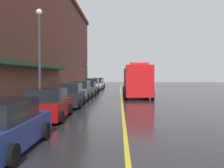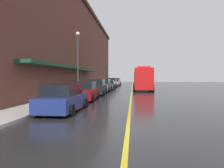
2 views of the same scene
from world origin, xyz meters
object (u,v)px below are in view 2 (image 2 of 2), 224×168
(parked_car_7, at_px, (117,82))
(fire_truck, at_px, (143,79))
(traffic_light_near, at_px, (107,72))
(parked_car_6, at_px, (115,83))
(parked_car_1, at_px, (85,91))
(parking_meter_0, at_px, (89,85))
(parked_car_4, at_px, (109,85))
(parked_car_2, at_px, (97,88))
(parked_car_3, at_px, (104,85))
(parked_car_5, at_px, (112,83))
(parking_meter_2, at_px, (110,81))
(street_lamp_left, at_px, (78,56))
(parking_meter_1, at_px, (97,83))
(parked_car_0, at_px, (64,99))

(parked_car_7, height_order, fire_truck, fire_truck)
(traffic_light_near, bearing_deg, parked_car_6, 69.71)
(parked_car_1, distance_m, parking_meter_0, 7.99)
(parked_car_4, bearing_deg, parked_car_1, 180.00)
(fire_truck, bearing_deg, parked_car_2, -32.66)
(parked_car_3, height_order, fire_truck, fire_truck)
(parked_car_7, bearing_deg, parked_car_3, -177.81)
(fire_truck, bearing_deg, traffic_light_near, -148.34)
(traffic_light_near, bearing_deg, parked_car_5, -57.49)
(parked_car_2, xyz_separation_m, fire_truck, (5.64, 8.89, 0.87))
(parking_meter_0, distance_m, parking_meter_2, 24.03)
(street_lamp_left, bearing_deg, parking_meter_2, 88.73)
(traffic_light_near, bearing_deg, parking_meter_1, -90.29)
(parked_car_5, xyz_separation_m, parking_meter_0, (-1.31, -15.93, 0.19))
(parked_car_0, xyz_separation_m, parked_car_2, (-0.06, 11.78, 0.06))
(parked_car_7, relative_size, parking_meter_1, 3.16)
(parking_meter_2, bearing_deg, parked_car_4, -84.28)
(parked_car_7, bearing_deg, traffic_light_near, 174.74)
(street_lamp_left, bearing_deg, parked_car_6, 85.20)
(fire_truck, xyz_separation_m, traffic_light_near, (-6.96, 11.18, 1.46))
(parking_meter_0, relative_size, street_lamp_left, 0.19)
(parked_car_6, relative_size, parking_meter_2, 3.67)
(parked_car_1, distance_m, street_lamp_left, 6.26)
(parking_meter_2, bearing_deg, parked_car_2, -86.99)
(parked_car_0, bearing_deg, parking_meter_2, 2.67)
(parked_car_1, relative_size, parked_car_6, 0.95)
(parked_car_6, relative_size, traffic_light_near, 1.13)
(parked_car_0, relative_size, parked_car_5, 1.05)
(parked_car_1, height_order, parking_meter_2, parked_car_1)
(parked_car_7, relative_size, fire_truck, 0.46)
(parked_car_6, distance_m, parking_meter_0, 21.79)
(parked_car_0, xyz_separation_m, traffic_light_near, (-1.38, 31.85, 2.39))
(parking_meter_0, bearing_deg, parked_car_7, 87.24)
(parking_meter_0, relative_size, traffic_light_near, 0.31)
(parked_car_0, bearing_deg, parked_car_7, 0.64)
(parking_meter_2, relative_size, street_lamp_left, 0.19)
(parked_car_6, bearing_deg, parked_car_4, -178.01)
(parked_car_0, relative_size, parked_car_2, 1.02)
(parked_car_2, distance_m, parked_car_4, 11.83)
(parking_meter_1, distance_m, traffic_light_near, 12.19)
(parking_meter_1, height_order, traffic_light_near, traffic_light_near)
(parked_car_4, bearing_deg, parked_car_7, 0.74)
(parked_car_2, xyz_separation_m, parking_meter_1, (-1.38, 8.06, 0.23))
(parked_car_5, distance_m, parking_meter_0, 15.98)
(parked_car_3, relative_size, street_lamp_left, 0.69)
(parked_car_0, relative_size, street_lamp_left, 0.69)
(parked_car_3, height_order, parked_car_4, parked_car_3)
(parked_car_0, height_order, street_lamp_left, street_lamp_left)
(parked_car_0, distance_m, parked_car_1, 6.09)
(parked_car_4, relative_size, parking_meter_1, 3.64)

